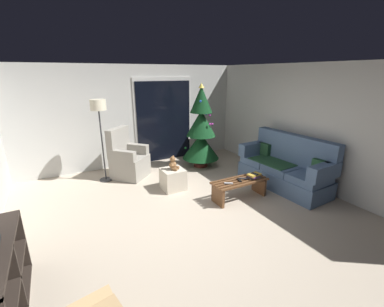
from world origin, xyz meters
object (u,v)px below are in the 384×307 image
object	(u,v)px
remote_black	(239,180)
ottoman	(173,179)
armchair	(128,160)
remote_graphite	(244,179)
couch	(285,168)
cell_phone	(255,174)
remote_silver	(229,183)
teddy_bear_chestnut	(173,164)
floor_lamp	(99,113)
book_stack	(254,176)
coffee_table	(240,186)
christmas_tree	(201,131)

from	to	relation	value
remote_black	ottoman	xyz separation A→B (m)	(-0.91, 1.00, -0.17)
armchair	remote_graphite	bearing A→B (deg)	-51.56
remote_graphite	ottoman	bearing A→B (deg)	82.28
couch	remote_black	distance (m)	1.23
cell_phone	remote_silver	bearing A→B (deg)	167.17
remote_black	ottoman	world-z (taller)	ottoman
cell_phone	teddy_bear_chestnut	bearing A→B (deg)	128.85
couch	teddy_bear_chestnut	size ratio (longest dim) A/B	6.94
floor_lamp	teddy_bear_chestnut	distance (m)	1.87
remote_silver	cell_phone	world-z (taller)	cell_phone
floor_lamp	teddy_bear_chestnut	bearing A→B (deg)	-44.57
remote_black	cell_phone	size ratio (longest dim) A/B	1.08
book_stack	floor_lamp	distance (m)	3.38
coffee_table	christmas_tree	xyz separation A→B (m)	(0.25, 1.90, 0.66)
remote_black	teddy_bear_chestnut	distance (m)	1.35
cell_phone	book_stack	bearing A→B (deg)	71.60
remote_black	cell_phone	bearing A→B (deg)	7.65
remote_silver	floor_lamp	world-z (taller)	floor_lamp
remote_graphite	floor_lamp	xyz separation A→B (m)	(-2.16, 2.11, 1.12)
remote_black	christmas_tree	world-z (taller)	christmas_tree
remote_black	remote_silver	world-z (taller)	same
couch	remote_silver	world-z (taller)	couch
remote_black	teddy_bear_chestnut	world-z (taller)	teddy_bear_chestnut
remote_silver	cell_phone	bearing A→B (deg)	121.61
christmas_tree	ottoman	world-z (taller)	christmas_tree
teddy_bear_chestnut	ottoman	bearing A→B (deg)	133.38
remote_graphite	book_stack	xyz separation A→B (m)	(0.21, -0.05, 0.03)
book_stack	ottoman	distance (m)	1.62
remote_black	floor_lamp	size ratio (longest dim) A/B	0.09
couch	ottoman	size ratio (longest dim) A/B	4.50
remote_graphite	book_stack	distance (m)	0.22
coffee_table	remote_graphite	distance (m)	0.16
coffee_table	remote_silver	distance (m)	0.32
remote_graphite	floor_lamp	world-z (taller)	floor_lamp
couch	remote_black	xyz separation A→B (m)	(-1.23, -0.03, -0.01)
book_stack	floor_lamp	bearing A→B (deg)	137.75
remote_graphite	ottoman	world-z (taller)	ottoman
book_stack	christmas_tree	xyz separation A→B (m)	(-0.04, 1.94, 0.49)
couch	teddy_bear_chestnut	bearing A→B (deg)	155.60
coffee_table	book_stack	size ratio (longest dim) A/B	4.10
book_stack	armchair	xyz separation A→B (m)	(-1.86, 2.13, -0.02)
remote_silver	christmas_tree	size ratio (longest dim) A/B	0.08
remote_graphite	cell_phone	world-z (taller)	cell_phone
couch	christmas_tree	world-z (taller)	christmas_tree
cell_phone	teddy_bear_chestnut	size ratio (longest dim) A/B	0.50
armchair	remote_black	bearing A→B (deg)	-53.86
remote_graphite	floor_lamp	bearing A→B (deg)	81.92
ottoman	teddy_bear_chestnut	xyz separation A→B (m)	(0.01, -0.01, 0.34)
remote_silver	armchair	bearing A→B (deg)	-115.29
christmas_tree	teddy_bear_chestnut	bearing A→B (deg)	-142.20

